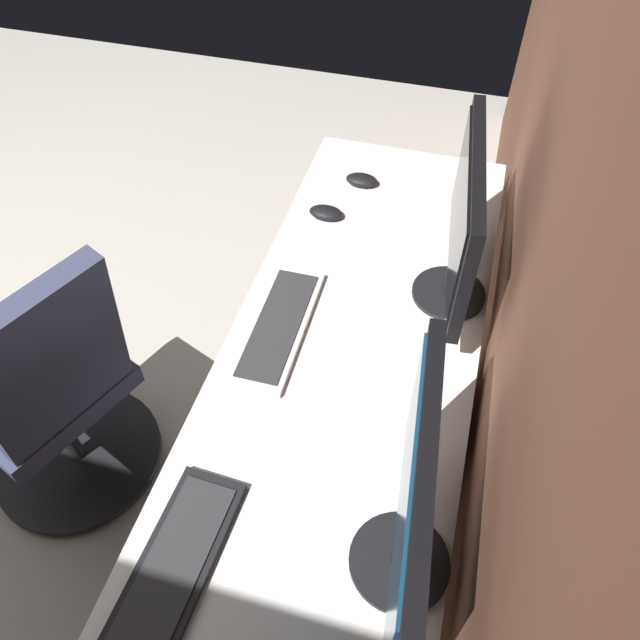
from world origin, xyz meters
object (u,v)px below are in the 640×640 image
object	(u,v)px
monitor_primary	(463,222)
mouse_main	(326,213)
mouse_spare	(362,180)
office_chair	(54,400)
monitor_secondary	(412,508)
keyboard_spare	(279,326)
drawer_pedestal	(352,437)
keyboard_main	(172,571)

from	to	relation	value
monitor_primary	mouse_main	size ratio (longest dim) A/B	5.16
mouse_spare	office_chair	size ratio (longest dim) A/B	0.11
monitor_secondary	keyboard_spare	size ratio (longest dim) A/B	1.25
drawer_pedestal	monitor_secondary	world-z (taller)	monitor_secondary
mouse_spare	monitor_secondary	bearing A→B (deg)	16.46
office_chair	keyboard_main	bearing A→B (deg)	55.35
drawer_pedestal	mouse_main	distance (m)	0.69
drawer_pedestal	monitor_secondary	xyz separation A→B (m)	(0.47, 0.19, 0.63)
mouse_spare	office_chair	bearing A→B (deg)	-38.51
drawer_pedestal	mouse_main	bearing A→B (deg)	-156.30
drawer_pedestal	mouse_main	world-z (taller)	mouse_main
monitor_secondary	mouse_spare	distance (m)	1.25
monitor_primary	keyboard_main	distance (m)	1.01
monitor_secondary	office_chair	size ratio (longest dim) A/B	0.54
keyboard_main	office_chair	size ratio (longest dim) A/B	0.44
keyboard_spare	keyboard_main	bearing A→B (deg)	-0.34
monitor_primary	keyboard_spare	xyz separation A→B (m)	(0.24, -0.41, -0.25)
monitor_primary	keyboard_main	xyz separation A→B (m)	(0.89, -0.41, -0.25)
drawer_pedestal	monitor_secondary	bearing A→B (deg)	22.08
monitor_secondary	keyboard_main	bearing A→B (deg)	-71.61
mouse_main	monitor_secondary	bearing A→B (deg)	22.93
monitor_primary	keyboard_spare	world-z (taller)	monitor_primary
keyboard_main	keyboard_spare	bearing A→B (deg)	179.66
monitor_secondary	monitor_primary	bearing A→B (deg)	-179.44
monitor_secondary	mouse_main	world-z (taller)	monitor_secondary
keyboard_main	mouse_main	size ratio (longest dim) A/B	4.09
mouse_main	monitor_primary	bearing A→B (deg)	60.79
mouse_spare	keyboard_spare	bearing A→B (deg)	-5.94
monitor_primary	mouse_spare	bearing A→B (deg)	-141.01
monitor_primary	mouse_spare	world-z (taller)	monitor_primary
keyboard_main	office_chair	distance (m)	0.81
keyboard_main	monitor_primary	bearing A→B (deg)	155.25
mouse_main	mouse_spare	xyz separation A→B (m)	(-0.19, 0.07, 0.00)
monitor_primary	office_chair	xyz separation A→B (m)	(0.46, -1.04, -0.53)
keyboard_spare	mouse_main	bearing A→B (deg)	-179.98
mouse_main	office_chair	distance (m)	0.98
monitor_primary	mouse_main	xyz separation A→B (m)	(-0.23, -0.41, -0.24)
monitor_primary	monitor_secondary	distance (m)	0.75
drawer_pedestal	monitor_primary	xyz separation A→B (m)	(-0.28, 0.18, 0.64)
monitor_secondary	office_chair	bearing A→B (deg)	-105.70
drawer_pedestal	office_chair	distance (m)	0.88
keyboard_spare	office_chair	size ratio (longest dim) A/B	0.43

